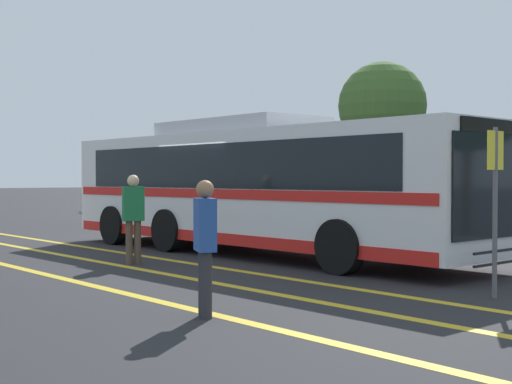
{
  "coord_description": "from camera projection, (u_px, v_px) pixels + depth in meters",
  "views": [
    {
      "loc": [
        13.04,
        -10.4,
        1.72
      ],
      "look_at": [
        0.77,
        0.18,
        1.41
      ],
      "focal_mm": 50.0,
      "sensor_mm": 36.0,
      "label": 1
    }
  ],
  "objects": [
    {
      "name": "lane_strip_1",
      "position": [
        122.0,
        266.0,
        13.96
      ],
      "size": [
        31.67,
        0.2,
        0.01
      ],
      "primitive_type": "cube",
      "rotation": [
        0.0,
        0.0,
        1.57
      ],
      "color": "gold",
      "rests_on": "ground_plane"
    },
    {
      "name": "lane_strip_0",
      "position": [
        176.0,
        261.0,
        14.79
      ],
      "size": [
        31.67,
        0.2,
        0.01
      ],
      "primitive_type": "cube",
      "rotation": [
        0.0,
        0.0,
        1.57
      ],
      "color": "gold",
      "rests_on": "ground_plane"
    },
    {
      "name": "lane_strip_2",
      "position": [
        41.0,
        273.0,
        12.88
      ],
      "size": [
        31.67,
        0.2,
        0.01
      ],
      "primitive_type": "cube",
      "rotation": [
        0.0,
        0.0,
        1.57
      ],
      "color": "gold",
      "rests_on": "ground_plane"
    },
    {
      "name": "pedestrian_1",
      "position": [
        205.0,
        239.0,
        8.79
      ],
      "size": [
        0.47,
        0.38,
        1.7
      ],
      "rotation": [
        0.0,
        0.0,
        5.83
      ],
      "color": "#2D2D33",
      "rests_on": "ground_plane"
    },
    {
      "name": "parked_car_1",
      "position": [
        262.0,
        209.0,
        22.03
      ],
      "size": [
        4.06,
        1.95,
        1.54
      ],
      "rotation": [
        0.0,
        0.0,
        -1.57
      ],
      "color": "silver",
      "rests_on": "ground_plane"
    },
    {
      "name": "ground_plane",
      "position": [
        229.0,
        252.0,
        16.7
      ],
      "size": [
        220.0,
        220.0,
        0.0
      ],
      "primitive_type": "plane",
      "color": "#262628"
    },
    {
      "name": "pedestrian_0",
      "position": [
        133.0,
        213.0,
        14.29
      ],
      "size": [
        0.36,
        0.47,
        1.79
      ],
      "rotation": [
        0.0,
        0.0,
        4.34
      ],
      "color": "brown",
      "rests_on": "ground_plane"
    },
    {
      "name": "parked_car_0",
      "position": [
        154.0,
        205.0,
        26.17
      ],
      "size": [
        4.94,
        2.2,
        1.39
      ],
      "rotation": [
        0.0,
        0.0,
        -1.65
      ],
      "color": "#335B33",
      "rests_on": "ground_plane"
    },
    {
      "name": "bus_stop_sign",
      "position": [
        495.0,
        190.0,
        10.21
      ],
      "size": [
        0.07,
        0.4,
        2.46
      ],
      "rotation": [
        0.0,
        0.0,
        -1.55
      ],
      "color": "#59595E",
      "rests_on": "ground_plane"
    },
    {
      "name": "curb_strip",
      "position": [
        412.0,
        237.0,
        20.01
      ],
      "size": [
        39.67,
        0.36,
        0.15
      ],
      "primitive_type": "cube",
      "color": "#99999E",
      "rests_on": "ground_plane"
    },
    {
      "name": "tree_1",
      "position": [
        382.0,
        107.0,
        25.37
      ],
      "size": [
        3.13,
        3.13,
        5.87
      ],
      "color": "#513823",
      "rests_on": "ground_plane"
    },
    {
      "name": "transit_bus",
      "position": [
        256.0,
        185.0,
        16.21
      ],
      "size": [
        12.02,
        2.86,
        3.07
      ],
      "rotation": [
        0.0,
        0.0,
        -1.55
      ],
      "color": "silver",
      "rests_on": "ground_plane"
    }
  ]
}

